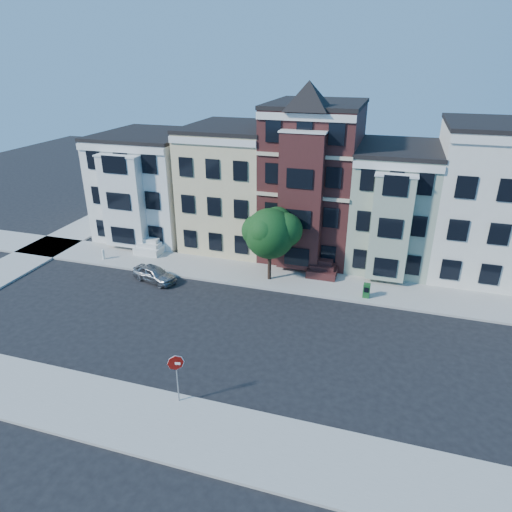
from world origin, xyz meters
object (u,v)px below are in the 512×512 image
(stop_sign, at_px, (177,376))
(fire_hydrant, at_px, (103,255))
(newspaper_box, at_px, (366,291))
(street_tree, at_px, (270,237))
(parked_car, at_px, (154,274))

(stop_sign, bearing_deg, fire_hydrant, 123.97)
(newspaper_box, bearing_deg, street_tree, 175.49)
(fire_hydrant, bearing_deg, newspaper_box, -0.57)
(street_tree, distance_m, fire_hydrant, 14.36)
(parked_car, height_order, stop_sign, stop_sign)
(newspaper_box, bearing_deg, stop_sign, -119.01)
(newspaper_box, height_order, stop_sign, stop_sign)
(fire_hydrant, distance_m, stop_sign, 19.03)
(parked_car, bearing_deg, stop_sign, -129.84)
(parked_car, bearing_deg, street_tree, -55.42)
(newspaper_box, height_order, fire_hydrant, newspaper_box)
(newspaper_box, distance_m, fire_hydrant, 21.21)
(stop_sign, bearing_deg, parked_car, 112.71)
(street_tree, distance_m, parked_car, 9.07)
(street_tree, bearing_deg, stop_sign, -92.57)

